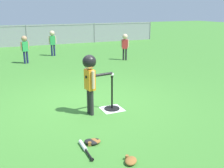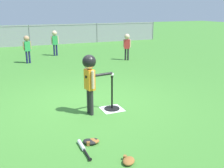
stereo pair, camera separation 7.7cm
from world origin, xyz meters
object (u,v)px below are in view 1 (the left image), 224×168
at_px(spare_bat_silver, 84,147).
at_px(glove_tossed_aside, 91,142).
at_px(batting_tee, 112,104).
at_px(fielder_deep_left, 52,40).
at_px(batter_child, 90,73).
at_px(glove_near_bats, 93,141).
at_px(fielder_deep_right, 25,46).
at_px(glove_by_plate, 131,161).
at_px(fielder_deep_center, 125,43).
at_px(baseball_on_tee, 112,74).

relative_size(spare_bat_silver, glove_tossed_aside, 2.13).
height_order(batting_tee, fielder_deep_left, fielder_deep_left).
xyz_separation_m(batting_tee, batter_child, (-0.50, -0.07, 0.74)).
bearing_deg(glove_near_bats, spare_bat_silver, -151.22).
distance_m(spare_bat_silver, glove_tossed_aside, 0.19).
height_order(fielder_deep_right, glove_tossed_aside, fielder_deep_right).
bearing_deg(glove_near_bats, glove_tossed_aside, 171.88).
bearing_deg(glove_by_plate, fielder_deep_center, 63.56).
distance_m(batter_child, glove_tossed_aside, 1.47).
height_order(batting_tee, spare_bat_silver, batting_tee).
distance_m(fielder_deep_left, fielder_deep_center, 3.28).
bearing_deg(glove_tossed_aside, fielder_deep_left, 81.69).
bearing_deg(spare_bat_silver, fielder_deep_center, 58.02).
xyz_separation_m(batting_tee, fielder_deep_right, (-1.03, 5.68, 0.56)).
bearing_deg(baseball_on_tee, fielder_deep_center, 60.12).
xyz_separation_m(batter_child, fielder_deep_left, (0.78, 6.99, -0.15)).
xyz_separation_m(glove_by_plate, glove_near_bats, (-0.28, 0.72, 0.00)).
height_order(fielder_deep_right, glove_by_plate, fielder_deep_right).
distance_m(batting_tee, fielder_deep_left, 6.96).
bearing_deg(fielder_deep_left, glove_near_bats, -98.07).
bearing_deg(glove_tossed_aside, batter_child, 70.31).
height_order(batting_tee, baseball_on_tee, baseball_on_tee).
bearing_deg(glove_tossed_aside, fielder_deep_right, 91.01).
bearing_deg(fielder_deep_right, batter_child, -84.72).
height_order(batting_tee, glove_tossed_aside, batting_tee).
height_order(fielder_deep_right, glove_near_bats, fielder_deep_right).
distance_m(batting_tee, baseball_on_tee, 0.64).
distance_m(baseball_on_tee, fielder_deep_right, 5.78).
xyz_separation_m(batter_child, spare_bat_silver, (-0.56, -1.25, -0.83)).
bearing_deg(batter_child, baseball_on_tee, 7.53).
relative_size(baseball_on_tee, glove_by_plate, 0.27).
height_order(batting_tee, batter_child, batter_child).
relative_size(fielder_deep_right, glove_tossed_aside, 3.89).
bearing_deg(glove_by_plate, glove_near_bats, 110.98).
bearing_deg(spare_bat_silver, fielder_deep_right, 89.73).
distance_m(baseball_on_tee, fielder_deep_left, 6.93).
xyz_separation_m(batter_child, glove_tossed_aside, (-0.41, -1.15, -0.82)).
bearing_deg(fielder_deep_left, batting_tee, -92.34).
distance_m(fielder_deep_left, glove_near_bats, 8.25).
relative_size(batter_child, fielder_deep_left, 1.09).
xyz_separation_m(fielder_deep_center, spare_bat_silver, (-3.78, -6.05, -0.65)).
bearing_deg(fielder_deep_center, batter_child, -123.82).
xyz_separation_m(fielder_deep_right, glove_by_plate, (0.43, -7.62, -0.64)).
height_order(batting_tee, glove_near_bats, batting_tee).
height_order(batter_child, glove_by_plate, batter_child).
relative_size(batting_tee, glove_by_plate, 2.64).
height_order(batting_tee, fielder_deep_center, fielder_deep_center).
bearing_deg(fielder_deep_right, baseball_on_tee, -79.75).
distance_m(fielder_deep_right, glove_near_bats, 6.93).
xyz_separation_m(fielder_deep_center, glove_by_plate, (-3.31, -6.66, -0.65)).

